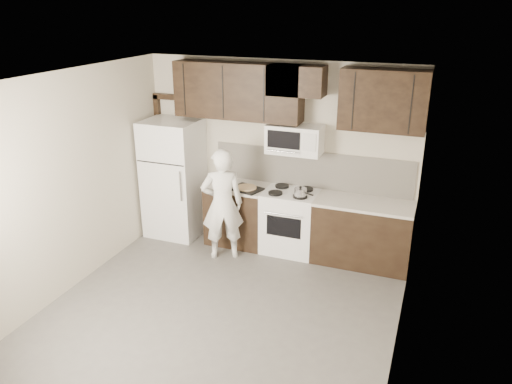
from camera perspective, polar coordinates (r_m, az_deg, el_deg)
The scene contains 14 objects.
floor at distance 5.98m, azimuth -4.70°, elevation -14.16°, with size 4.50×4.50×0.00m, color #53514E.
back_wall at distance 7.29m, azimuth 2.54°, elevation 4.35°, with size 4.00×4.00×0.00m, color beige.
ceiling at distance 4.95m, azimuth -5.64°, elevation 12.35°, with size 4.50×4.50×0.00m, color white.
counter_run at distance 7.17m, azimuth 6.23°, elevation -3.71°, with size 2.95×0.64×0.91m.
stove at distance 7.23m, azimuth 3.91°, elevation -3.33°, with size 0.76×0.66×0.94m.
backsplash at distance 7.19m, azimuth 6.28°, elevation 2.60°, with size 2.90×0.02×0.54m, color beige.
upper_cabinets at distance 6.85m, azimuth 3.88°, elevation 11.26°, with size 3.48×0.35×0.78m.
microwave at distance 6.94m, azimuth 4.44°, elevation 6.03°, with size 0.76×0.42×0.40m.
refrigerator at distance 7.72m, azimuth -9.35°, elevation 1.54°, with size 0.80×0.76×1.80m.
door_trim at distance 8.06m, azimuth -10.67°, elevation 4.89°, with size 0.50×0.08×2.12m.
saucepan at distance 6.86m, azimuth 5.10°, elevation -0.09°, with size 0.29×0.17×0.17m.
baking_tray at distance 7.13m, azimuth -1.09°, elevation 0.37°, with size 0.42×0.32×0.02m, color black.
pizza at distance 7.13m, azimuth -1.09°, elevation 0.52°, with size 0.29×0.29×0.02m, color #CFBC8A.
person at distance 6.92m, azimuth -3.86°, elevation -1.42°, with size 0.58×0.38×1.60m, color white.
Camera 1 is at (2.17, -4.38, 3.44)m, focal length 35.00 mm.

